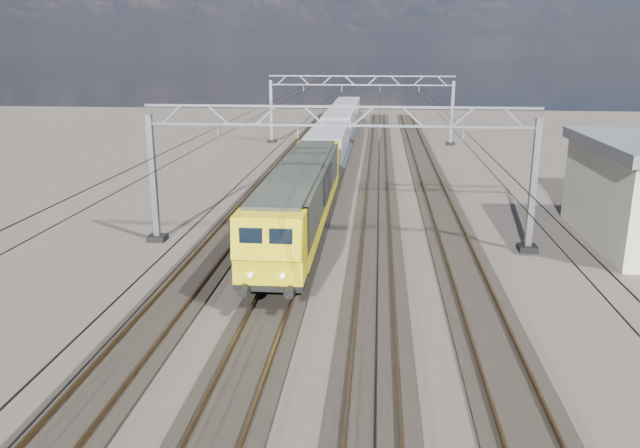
# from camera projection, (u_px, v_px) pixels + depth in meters

# --- Properties ---
(ground) EXTENTS (160.00, 160.00, 0.00)m
(ground) POSITION_uv_depth(u_px,v_px,m) (332.00, 272.00, 28.15)
(ground) COLOR #2B2420
(ground) RESTS_ON ground
(track_outer_west) EXTENTS (2.60, 140.00, 0.30)m
(track_outer_west) POSITION_uv_depth(u_px,v_px,m) (202.00, 267.00, 28.67)
(track_outer_west) COLOR black
(track_outer_west) RESTS_ON ground
(track_loco) EXTENTS (2.60, 140.00, 0.30)m
(track_loco) POSITION_uv_depth(u_px,v_px,m) (288.00, 269.00, 28.31)
(track_loco) COLOR black
(track_loco) RESTS_ON ground
(track_inner_east) EXTENTS (2.60, 140.00, 0.30)m
(track_inner_east) POSITION_uv_depth(u_px,v_px,m) (376.00, 272.00, 27.95)
(track_inner_east) COLOR black
(track_inner_east) RESTS_ON ground
(track_outer_east) EXTENTS (2.60, 140.00, 0.30)m
(track_outer_east) POSITION_uv_depth(u_px,v_px,m) (467.00, 275.00, 27.59)
(track_outer_east) COLOR black
(track_outer_east) RESTS_ON ground
(catenary_gantry_mid) EXTENTS (19.90, 0.90, 7.11)m
(catenary_gantry_mid) POSITION_uv_depth(u_px,v_px,m) (338.00, 171.00, 30.92)
(catenary_gantry_mid) COLOR gray
(catenary_gantry_mid) RESTS_ON ground
(catenary_gantry_far) EXTENTS (19.90, 0.90, 7.11)m
(catenary_gantry_far) POSITION_uv_depth(u_px,v_px,m) (361.00, 107.00, 65.43)
(catenary_gantry_far) COLOR gray
(catenary_gantry_far) RESTS_ON ground
(overhead_wires) EXTENTS (12.03, 140.00, 0.53)m
(overhead_wires) POSITION_uv_depth(u_px,v_px,m) (343.00, 124.00, 34.26)
(overhead_wires) COLOR black
(overhead_wires) RESTS_ON ground
(locomotive) EXTENTS (2.76, 21.10, 3.62)m
(locomotive) POSITION_uv_depth(u_px,v_px,m) (301.00, 197.00, 32.42)
(locomotive) COLOR black
(locomotive) RESTS_ON ground
(hopper_wagon_lead) EXTENTS (3.38, 13.00, 3.25)m
(hopper_wagon_lead) POSITION_uv_depth(u_px,v_px,m) (328.00, 147.00, 49.40)
(hopper_wagon_lead) COLOR black
(hopper_wagon_lead) RESTS_ON ground
(hopper_wagon_mid) EXTENTS (3.38, 13.00, 3.25)m
(hopper_wagon_mid) POSITION_uv_depth(u_px,v_px,m) (340.00, 126.00, 63.02)
(hopper_wagon_mid) COLOR black
(hopper_wagon_mid) RESTS_ON ground
(hopper_wagon_third) EXTENTS (3.38, 13.00, 3.25)m
(hopper_wagon_third) POSITION_uv_depth(u_px,v_px,m) (347.00, 112.00, 76.63)
(hopper_wagon_third) COLOR black
(hopper_wagon_third) RESTS_ON ground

